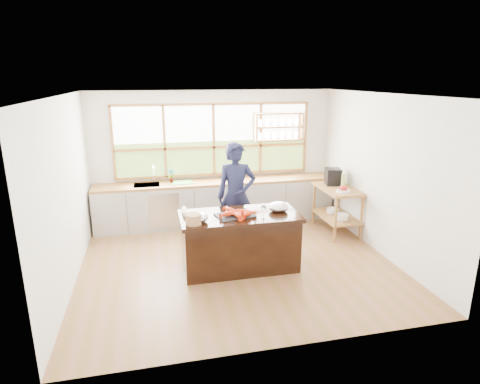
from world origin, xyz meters
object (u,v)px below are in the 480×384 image
object	(u,v)px
island	(240,241)
cook	(236,196)
wicker_basket	(193,219)
espresso_machine	(333,177)

from	to	relation	value
island	cook	bearing A→B (deg)	81.21
cook	wicker_basket	xyz separation A→B (m)	(-0.87, -1.12, 0.03)
island	cook	world-z (taller)	cook
island	wicker_basket	distance (m)	0.95
wicker_basket	island	bearing A→B (deg)	19.69
island	wicker_basket	bearing A→B (deg)	-160.31
cook	island	bearing A→B (deg)	-94.14
cook	wicker_basket	bearing A→B (deg)	-123.42
espresso_machine	wicker_basket	distance (m)	3.35
island	espresso_machine	size ratio (longest dim) A/B	5.75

